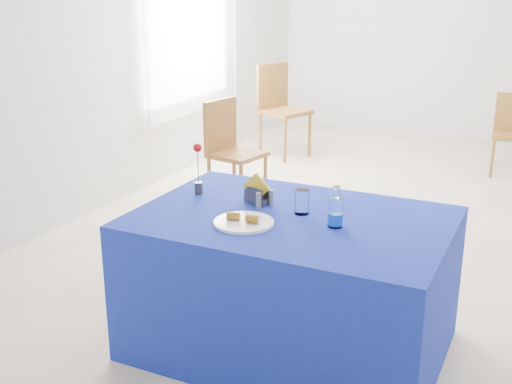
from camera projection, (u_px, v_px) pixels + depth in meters
floor at (399, 225)px, 5.31m from camera, size 7.00×7.00×0.00m
room_shell at (415, 5)px, 4.77m from camera, size 7.00×7.00×7.00m
window_pane at (188, 20)px, 6.54m from camera, size 0.04×1.50×1.60m
curtain at (194, 20)px, 6.51m from camera, size 0.04×1.75×1.85m
plate at (244, 223)px, 3.20m from camera, size 0.30×0.30×0.01m
drinking_glass at (302, 202)px, 3.32m from camera, size 0.08×0.08×0.13m
salt_shaker at (271, 197)px, 3.46m from camera, size 0.03×0.03×0.08m
pepper_shaker at (259, 200)px, 3.41m from camera, size 0.03×0.03×0.08m
blue_table at (291, 283)px, 3.42m from camera, size 1.60×1.10×0.76m
water_bottle at (336, 213)px, 3.14m from camera, size 0.08×0.08×0.21m
napkin_holder at (257, 194)px, 3.50m from camera, size 0.16×0.10×0.17m
rose_vase at (198, 170)px, 3.61m from camera, size 0.05×0.05×0.30m
chair_bg_left at (512, 128)px, 6.62m from camera, size 0.40×0.40×0.83m
chair_win_a at (230, 145)px, 5.69m from camera, size 0.49×0.49×0.94m
chair_win_b at (279, 103)px, 7.31m from camera, size 0.61×0.61×1.05m
banana_pieces at (243, 218)px, 3.18m from camera, size 0.18×0.06×0.04m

